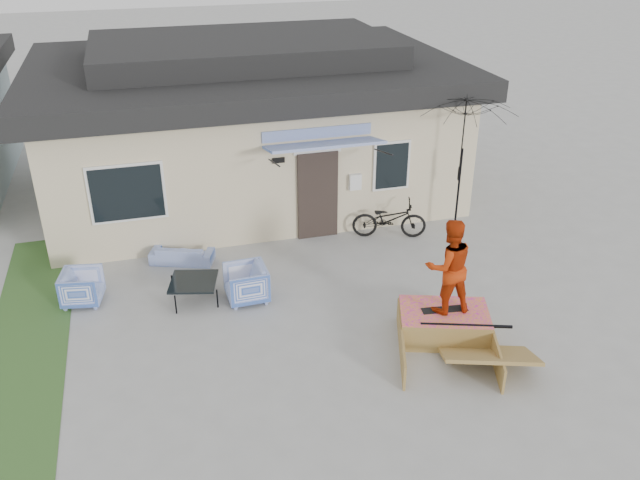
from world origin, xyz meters
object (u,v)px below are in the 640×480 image
object	(u,v)px
armchair_left	(82,286)
armchair_right	(246,282)
skate_ramp	(443,324)
bicycle	(389,215)
patio_umbrella	(461,163)
coffee_table	(194,290)
loveseat	(182,251)
skateboard	(445,309)
skater	(449,265)

from	to	relation	value
armchair_left	armchair_right	bearing A→B (deg)	-93.77
skate_ramp	armchair_left	bearing A→B (deg)	173.68
bicycle	skate_ramp	world-z (taller)	bicycle
bicycle	patio_umbrella	size ratio (longest dim) A/B	0.68
patio_umbrella	skate_ramp	xyz separation A→B (m)	(-2.15, -3.90, -1.49)
coffee_table	bicycle	size ratio (longest dim) A/B	0.51
armchair_left	skate_ramp	distance (m)	7.03
loveseat	coffee_table	world-z (taller)	loveseat
armchair_right	loveseat	bearing A→B (deg)	-152.19
bicycle	skateboard	bearing A→B (deg)	-169.60
armchair_right	skate_ramp	xyz separation A→B (m)	(3.23, -2.23, -0.14)
coffee_table	bicycle	bearing A→B (deg)	18.49
skateboard	coffee_table	bearing A→B (deg)	157.28
coffee_table	skater	xyz separation A→B (m)	(4.25, -2.44, 1.25)
bicycle	skater	bearing A→B (deg)	-169.60
armchair_right	skateboard	bearing A→B (deg)	54.22
armchair_left	armchair_right	world-z (taller)	armchair_right
loveseat	coffee_table	size ratio (longest dim) A/B	1.53
patio_umbrella	skater	size ratio (longest dim) A/B	1.44
loveseat	skater	distance (m)	6.08
patio_umbrella	skate_ramp	distance (m)	4.70
armchair_left	skater	xyz separation A→B (m)	(6.37, -2.96, 1.09)
loveseat	patio_umbrella	bearing A→B (deg)	-161.34
armchair_left	patio_umbrella	bearing A→B (deg)	-73.82
bicycle	skater	world-z (taller)	skater
skater	skate_ramp	bearing A→B (deg)	73.40
loveseat	skate_ramp	size ratio (longest dim) A/B	0.65
patio_umbrella	skateboard	distance (m)	4.56
armchair_right	patio_umbrella	size ratio (longest dim) A/B	0.32
armchair_left	skate_ramp	size ratio (longest dim) A/B	0.36
skater	armchair_right	bearing A→B (deg)	-31.52
skate_ramp	skater	bearing A→B (deg)	90.00
armchair_right	bicycle	world-z (taller)	bicycle
armchair_right	skateboard	size ratio (longest dim) A/B	0.98
armchair_right	armchair_left	bearing A→B (deg)	-105.77
loveseat	armchair_left	xyz separation A→B (m)	(-2.03, -1.14, 0.11)
loveseat	bicycle	xyz separation A→B (m)	(4.83, -0.07, 0.29)
patio_umbrella	skate_ramp	size ratio (longest dim) A/B	1.21
bicycle	patio_umbrella	bearing A→B (deg)	-78.67
skateboard	patio_umbrella	bearing A→B (deg)	68.25
loveseat	patio_umbrella	xyz separation A→B (m)	(6.47, -0.24, 1.48)
armchair_right	patio_umbrella	xyz separation A→B (m)	(5.38, 1.67, 1.34)
armchair_left	skater	distance (m)	7.10
loveseat	armchair_right	bearing A→B (deg)	140.46
armchair_right	bicycle	bearing A→B (deg)	114.44
armchair_left	skater	bearing A→B (deg)	-104.75
bicycle	patio_umbrella	xyz separation A→B (m)	(1.63, -0.18, 1.19)
skater	skateboard	bearing A→B (deg)	-0.00
skateboard	skater	bearing A→B (deg)	0.00
coffee_table	armchair_right	bearing A→B (deg)	-14.68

